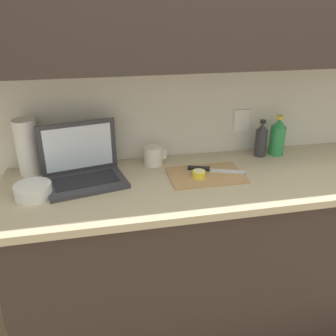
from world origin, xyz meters
TOP-DOWN VIEW (x-y plane):
  - ground_plane at (0.00, 0.00)m, footprint 12.00×12.00m
  - wall_back at (-0.00, 0.24)m, footprint 5.20×0.38m
  - counter_unit at (0.02, 0.00)m, footprint 2.26×0.63m
  - laptop at (-0.74, 0.11)m, footprint 0.40×0.32m
  - cutting_board at (-0.15, 0.03)m, footprint 0.36×0.25m
  - knife at (-0.14, 0.07)m, footprint 0.28×0.12m
  - lemon_half_cut at (-0.20, 0.01)m, footprint 0.06×0.06m
  - bottle_green_soda at (0.31, 0.22)m, footprint 0.08×0.08m
  - bottle_oil_tall at (0.22, 0.22)m, footprint 0.06×0.06m
  - measuring_cup at (-0.38, 0.22)m, footprint 0.12×0.10m
  - bowl_white at (-0.95, -0.02)m, footprint 0.16×0.16m
  - paper_towel_roll at (-0.99, 0.24)m, footprint 0.11×0.11m

SIDE VIEW (x-z plane):
  - ground_plane at x=0.00m, z-range 0.00..0.00m
  - counter_unit at x=0.02m, z-range 0.01..0.93m
  - cutting_board at x=-0.15m, z-range 0.92..0.93m
  - knife at x=-0.14m, z-range 0.93..0.95m
  - lemon_half_cut at x=-0.20m, z-range 0.93..0.96m
  - bowl_white at x=-0.95m, z-range 0.92..0.98m
  - measuring_cup at x=-0.38m, z-range 0.92..1.02m
  - laptop at x=-0.74m, z-range 0.85..1.12m
  - bottle_oil_tall at x=0.22m, z-range 0.91..1.12m
  - bottle_green_soda at x=0.31m, z-range 0.91..1.13m
  - paper_towel_roll at x=-0.99m, z-range 0.92..1.20m
  - wall_back at x=0.00m, z-range 0.26..2.86m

